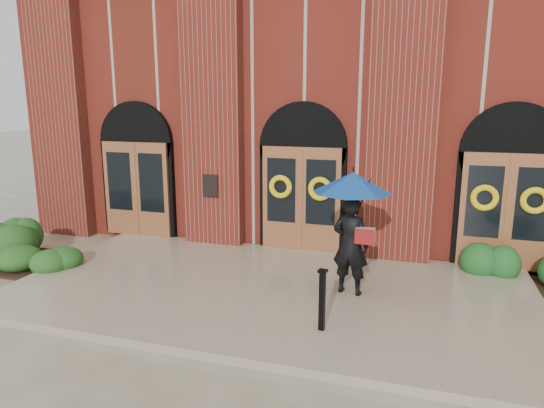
% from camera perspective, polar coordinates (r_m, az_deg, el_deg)
% --- Properties ---
extents(ground, '(90.00, 90.00, 0.00)m').
position_cam_1_polar(ground, '(9.52, -0.64, -10.92)').
color(ground, tan).
rests_on(ground, ground).
extents(landing, '(10.00, 5.30, 0.15)m').
position_cam_1_polar(landing, '(9.62, -0.36, -10.17)').
color(landing, gray).
rests_on(landing, ground).
extents(church_building, '(16.20, 12.53, 7.00)m').
position_cam_1_polar(church_building, '(17.33, 8.43, 11.30)').
color(church_building, '#5E1B14').
rests_on(church_building, ground).
extents(man_with_umbrella, '(1.66, 1.66, 2.31)m').
position_cam_1_polar(man_with_umbrella, '(8.97, 9.40, -0.66)').
color(man_with_umbrella, black).
rests_on(man_with_umbrella, landing).
extents(metal_post, '(0.15, 0.15, 1.00)m').
position_cam_1_polar(metal_post, '(7.78, 5.92, -11.02)').
color(metal_post, black).
rests_on(metal_post, landing).
extents(hedge_wall_right, '(2.84, 1.14, 0.73)m').
position_cam_1_polar(hedge_wall_right, '(11.34, 29.31, -6.72)').
color(hedge_wall_right, '#1B4F1D').
rests_on(hedge_wall_right, ground).
extents(hedge_front_left, '(1.47, 1.26, 0.52)m').
position_cam_1_polar(hedge_front_left, '(12.05, -25.53, -5.80)').
color(hedge_front_left, '#214B1A').
rests_on(hedge_front_left, ground).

